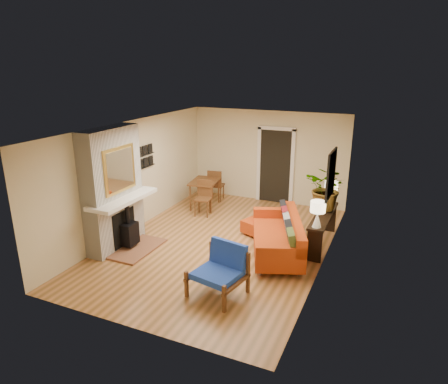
% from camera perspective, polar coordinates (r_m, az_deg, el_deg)
% --- Properties ---
extents(room_shell, '(6.50, 6.50, 6.50)m').
position_cam_1_polar(room_shell, '(10.70, 8.30, 3.73)').
color(room_shell, '#BE7E49').
rests_on(room_shell, ground).
extents(fireplace, '(1.09, 1.68, 2.60)m').
position_cam_1_polar(fireplace, '(8.73, -15.39, -0.01)').
color(fireplace, white).
rests_on(fireplace, ground).
extents(sofa, '(1.66, 2.39, 0.87)m').
position_cam_1_polar(sofa, '(8.48, 8.12, -6.28)').
color(sofa, silver).
rests_on(sofa, ground).
extents(ottoman, '(0.87, 0.87, 0.34)m').
position_cam_1_polar(ottoman, '(9.40, 5.20, -4.89)').
color(ottoman, silver).
rests_on(ottoman, ground).
extents(blue_chair, '(0.98, 0.97, 0.88)m').
position_cam_1_polar(blue_chair, '(7.01, -0.37, -10.68)').
color(blue_chair, brown).
rests_on(blue_chair, ground).
extents(dining_table, '(0.91, 1.75, 0.92)m').
position_cam_1_polar(dining_table, '(11.00, -2.40, 0.86)').
color(dining_table, brown).
rests_on(dining_table, ground).
extents(console_table, '(0.34, 1.85, 0.72)m').
position_cam_1_polar(console_table, '(8.94, 13.98, -3.99)').
color(console_table, black).
rests_on(console_table, ground).
extents(lamp_near, '(0.30, 0.30, 0.54)m').
position_cam_1_polar(lamp_near, '(8.06, 13.24, -2.67)').
color(lamp_near, white).
rests_on(lamp_near, console_table).
extents(lamp_far, '(0.30, 0.30, 0.54)m').
position_cam_1_polar(lamp_far, '(9.46, 15.02, 0.28)').
color(lamp_far, white).
rests_on(lamp_far, console_table).
extents(houseplant, '(1.10, 1.03, 1.00)m').
position_cam_1_polar(houseplant, '(9.00, 14.58, 0.52)').
color(houseplant, '#1E5919').
rests_on(houseplant, console_table).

